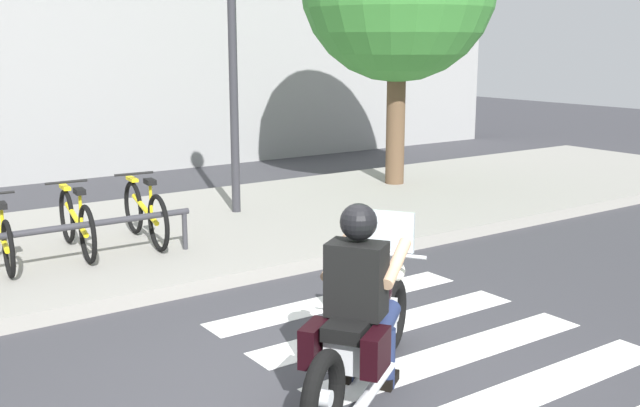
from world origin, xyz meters
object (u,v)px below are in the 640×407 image
(rider, at_px, (360,287))
(bicycle_1, at_px, (0,234))
(bicycle_2, at_px, (77,222))
(bicycle_3, at_px, (145,213))
(street_lamp, at_px, (232,37))
(motorcycle, at_px, (363,332))
(bike_rack, at_px, (54,233))

(rider, xyz_separation_m, bicycle_1, (-1.44, 4.41, -0.33))
(bicycle_1, xyz_separation_m, bicycle_2, (0.82, -0.00, 0.02))
(bicycle_2, distance_m, bicycle_3, 0.82)
(street_lamp, bearing_deg, bicycle_1, -165.52)
(rider, relative_size, bicycle_3, 0.88)
(motorcycle, height_order, bicycle_1, motorcycle)
(rider, distance_m, bicycle_3, 4.42)
(motorcycle, distance_m, street_lamp, 5.94)
(bicycle_2, bearing_deg, street_lamp, 18.91)
(motorcycle, bearing_deg, street_lamp, 70.64)
(motorcycle, relative_size, bicycle_2, 1.15)
(bicycle_2, distance_m, street_lamp, 3.38)
(bike_rack, xyz_separation_m, street_lamp, (2.94, 1.42, 2.02))
(rider, xyz_separation_m, bike_rack, (-1.03, 3.86, -0.26))
(motorcycle, distance_m, bicycle_3, 4.37)
(bicycle_1, bearing_deg, bicycle_2, -0.09)
(bicycle_3, relative_size, street_lamp, 0.38)
(rider, xyz_separation_m, bicycle_2, (-0.62, 4.41, -0.31))
(bicycle_2, bearing_deg, bicycle_1, 179.91)
(rider, xyz_separation_m, bicycle_3, (0.20, 4.41, -0.31))
(bicycle_2, bearing_deg, motorcycle, -81.02)
(bicycle_1, distance_m, bike_rack, 0.69)
(bicycle_1, distance_m, bicycle_2, 0.82)
(bicycle_3, bearing_deg, motorcycle, -91.71)
(bike_rack, bearing_deg, rider, -74.98)
(rider, bearing_deg, bike_rack, 105.02)
(bike_rack, bearing_deg, bicycle_2, 53.43)
(bicycle_3, xyz_separation_m, bike_rack, (-1.23, -0.55, 0.05))
(bike_rack, height_order, street_lamp, street_lamp)
(bike_rack, relative_size, street_lamp, 0.72)
(bicycle_2, relative_size, street_lamp, 0.39)
(motorcycle, bearing_deg, bike_rack, 106.10)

